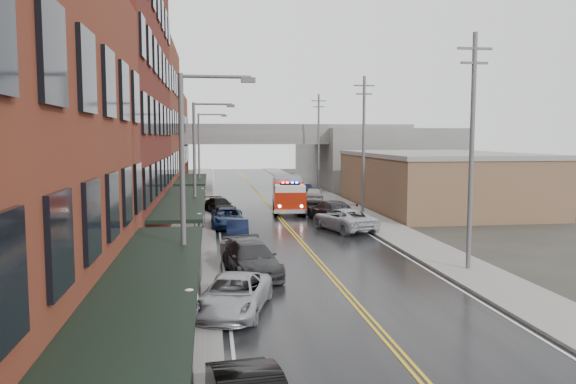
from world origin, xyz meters
TOP-DOWN VIEW (x-y plane):
  - road at (0.00, 30.00)m, footprint 11.00×160.00m
  - sidewalk_left at (-7.30, 30.00)m, footprint 3.00×160.00m
  - sidewalk_right at (7.30, 30.00)m, footprint 3.00×160.00m
  - curb_left at (-5.65, 30.00)m, footprint 0.30×160.00m
  - curb_right at (5.65, 30.00)m, footprint 0.30×160.00m
  - brick_building_b at (-13.30, 23.00)m, footprint 9.00×20.00m
  - brick_building_c at (-13.30, 40.50)m, footprint 9.00×15.00m
  - brick_building_far at (-13.30, 58.00)m, footprint 9.00×20.00m
  - tan_building at (16.00, 40.00)m, footprint 14.00×22.00m
  - right_far_block at (18.00, 70.00)m, footprint 18.00×30.00m
  - awning_0 at (-7.49, 4.00)m, footprint 2.60×16.00m
  - awning_1 at (-7.49, 23.00)m, footprint 2.60×18.00m
  - awning_2 at (-7.49, 40.50)m, footprint 2.60×13.00m
  - globe_lamp_0 at (-6.40, 2.00)m, footprint 0.44×0.44m
  - globe_lamp_1 at (-6.40, 16.00)m, footprint 0.44×0.44m
  - globe_lamp_2 at (-6.40, 30.00)m, footprint 0.44×0.44m
  - street_lamp_0 at (-6.55, 8.00)m, footprint 2.64×0.22m
  - street_lamp_1 at (-6.55, 24.00)m, footprint 2.64×0.22m
  - street_lamp_2 at (-6.55, 40.00)m, footprint 2.64×0.22m
  - utility_pole_0 at (7.20, 15.00)m, footprint 1.80×0.24m
  - utility_pole_1 at (7.20, 35.00)m, footprint 1.80×0.24m
  - utility_pole_2 at (7.20, 55.00)m, footprint 1.80×0.24m
  - overpass at (0.00, 62.00)m, footprint 40.00×10.00m
  - fire_truck at (1.30, 39.21)m, footprint 4.12×8.87m
  - parked_car_left_2 at (-5.00, 9.78)m, footprint 3.67×5.65m
  - parked_car_left_3 at (-3.85, 15.70)m, footprint 3.07×5.85m
  - parked_car_left_4 at (-4.06, 17.81)m, footprint 2.91×4.81m
  - parked_car_left_5 at (-4.07, 25.29)m, footprint 1.61×4.21m
  - parked_car_left_6 at (-4.56, 30.81)m, footprint 2.48×5.31m
  - parked_car_left_7 at (-5.00, 38.85)m, footprint 3.22×5.15m
  - parked_car_right_0 at (3.89, 28.20)m, footprint 4.43×6.54m
  - parked_car_right_1 at (4.00, 33.35)m, footprint 3.66×6.15m
  - parked_car_right_2 at (4.98, 46.20)m, footprint 2.57×4.97m
  - parked_car_right_3 at (5.00, 52.20)m, footprint 2.78×4.74m

SIDE VIEW (x-z plane):
  - road at x=0.00m, z-range 0.00..0.02m
  - sidewalk_left at x=-7.30m, z-range 0.00..0.15m
  - sidewalk_right at x=7.30m, z-range 0.00..0.15m
  - curb_left at x=-5.65m, z-range 0.00..0.15m
  - curb_right at x=5.65m, z-range 0.00..0.15m
  - parked_car_left_5 at x=-4.07m, z-range 0.00..1.37m
  - parked_car_left_7 at x=-5.00m, z-range 0.00..1.39m
  - parked_car_left_2 at x=-5.00m, z-range 0.00..1.45m
  - parked_car_left_6 at x=-4.56m, z-range 0.00..1.47m
  - parked_car_right_3 at x=5.00m, z-range 0.00..1.48m
  - parked_car_left_4 at x=-4.06m, z-range 0.00..1.53m
  - parked_car_right_2 at x=4.98m, z-range 0.00..1.62m
  - parked_car_left_3 at x=-3.85m, z-range 0.00..1.62m
  - parked_car_right_0 at x=3.89m, z-range 0.00..1.66m
  - parked_car_right_1 at x=4.00m, z-range 0.00..1.67m
  - fire_truck at x=1.30m, z-range 0.13..3.29m
  - globe_lamp_0 at x=-6.40m, z-range 0.75..3.87m
  - globe_lamp_1 at x=-6.40m, z-range 0.75..3.87m
  - globe_lamp_2 at x=-6.40m, z-range 0.75..3.87m
  - tan_building at x=16.00m, z-range 0.00..5.00m
  - awning_2 at x=-7.49m, z-range 1.44..4.53m
  - awning_0 at x=-7.49m, z-range 1.44..4.53m
  - awning_1 at x=-7.49m, z-range 1.44..4.53m
  - right_far_block at x=18.00m, z-range 0.00..8.00m
  - street_lamp_0 at x=-6.55m, z-range 0.69..9.69m
  - street_lamp_1 at x=-6.55m, z-range 0.69..9.69m
  - street_lamp_2 at x=-6.55m, z-range 0.69..9.69m
  - overpass at x=0.00m, z-range 2.24..9.74m
  - brick_building_far at x=-13.30m, z-range 0.00..12.00m
  - utility_pole_0 at x=7.20m, z-range 0.31..12.31m
  - utility_pole_1 at x=7.20m, z-range 0.31..12.31m
  - utility_pole_2 at x=7.20m, z-range 0.31..12.31m
  - brick_building_c at x=-13.30m, z-range 0.00..15.00m
  - brick_building_b at x=-13.30m, z-range 0.00..18.00m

